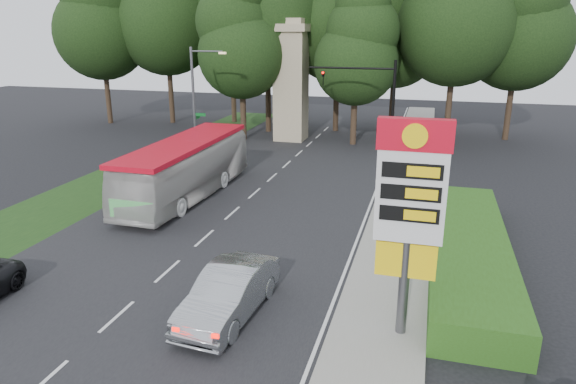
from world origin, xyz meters
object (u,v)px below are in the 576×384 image
(monument, at_px, (291,80))
(streetlight_signs, at_px, (196,97))
(transit_bus, at_px, (186,169))
(traffic_signal_mast, at_px, (374,97))
(gas_station_pylon, at_px, (410,201))
(sedan_silver, at_px, (229,293))

(monument, bearing_deg, streetlight_signs, -121.97)
(transit_bus, bearing_deg, streetlight_signs, 112.80)
(traffic_signal_mast, height_order, monument, monument)
(streetlight_signs, bearing_deg, traffic_signal_mast, 8.92)
(traffic_signal_mast, xyz_separation_m, monument, (-7.68, 6.00, 0.43))
(traffic_signal_mast, xyz_separation_m, streetlight_signs, (-12.67, -1.99, -0.23))
(gas_station_pylon, height_order, traffic_signal_mast, traffic_signal_mast)
(transit_bus, relative_size, sedan_silver, 2.30)
(monument, bearing_deg, transit_bus, -95.02)
(traffic_signal_mast, distance_m, streetlight_signs, 12.83)
(streetlight_signs, xyz_separation_m, transit_bus, (3.49, -9.07, -2.82))
(monument, relative_size, sedan_silver, 1.99)
(gas_station_pylon, relative_size, streetlight_signs, 0.86)
(streetlight_signs, height_order, transit_bus, streetlight_signs)
(sedan_silver, bearing_deg, transit_bus, 126.30)
(gas_station_pylon, relative_size, monument, 0.68)
(traffic_signal_mast, bearing_deg, streetlight_signs, -171.08)
(gas_station_pylon, bearing_deg, transit_bus, 139.25)
(monument, bearing_deg, sedan_silver, -78.86)
(streetlight_signs, bearing_deg, gas_station_pylon, -51.04)
(monument, distance_m, transit_bus, 17.48)
(traffic_signal_mast, height_order, sedan_silver, traffic_signal_mast)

